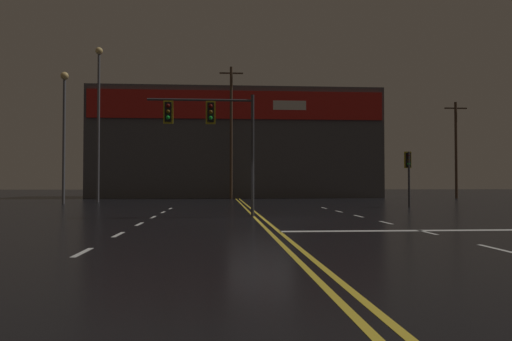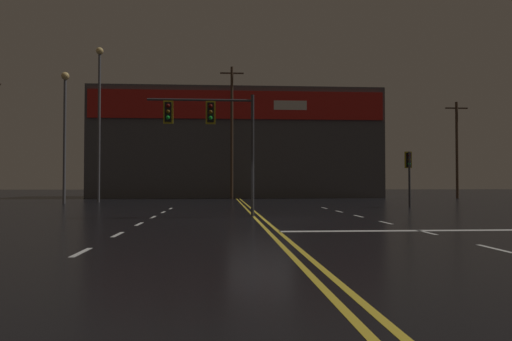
{
  "view_description": "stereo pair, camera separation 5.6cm",
  "coord_description": "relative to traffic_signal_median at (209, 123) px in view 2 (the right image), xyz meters",
  "views": [
    {
      "loc": [
        -1.58,
        -19.5,
        1.42
      ],
      "look_at": [
        0.0,
        2.64,
        2.0
      ],
      "focal_mm": 35.0,
      "sensor_mm": 36.0,
      "label": 1
    },
    {
      "loc": [
        -1.52,
        -19.51,
        1.42
      ],
      "look_at": [
        0.0,
        2.64,
        2.0
      ],
      "focal_mm": 35.0,
      "sensor_mm": 36.0,
      "label": 2
    }
  ],
  "objects": [
    {
      "name": "building_backdrop",
      "position": [
        2.08,
        31.28,
        1.44
      ],
      "size": [
        28.88,
        10.23,
        10.87
      ],
      "color": "#4C4C51",
      "rests_on": "ground"
    },
    {
      "name": "road_markings",
      "position": [
        2.83,
        -2.73,
        -4.01
      ],
      "size": [
        13.11,
        60.0,
        0.01
      ],
      "color": "gold",
      "rests_on": "ground"
    },
    {
      "name": "ground_plane",
      "position": [
        2.08,
        -1.9,
        -4.01
      ],
      "size": [
        200.0,
        200.0,
        0.0
      ],
      "primitive_type": "plane",
      "color": "black"
    },
    {
      "name": "traffic_signal_corner_northeast",
      "position": [
        11.72,
        7.7,
        -1.56
      ],
      "size": [
        0.42,
        0.36,
        3.34
      ],
      "color": "#38383D",
      "rests_on": "ground"
    },
    {
      "name": "streetlight_median_approach",
      "position": [
        -10.54,
        14.55,
        1.95
      ],
      "size": [
        0.56,
        0.56,
        9.32
      ],
      "color": "#59595E",
      "rests_on": "ground"
    },
    {
      "name": "streetlight_near_left",
      "position": [
        -8.84,
        17.42,
        3.35
      ],
      "size": [
        0.56,
        0.56,
        11.9
      ],
      "color": "#59595E",
      "rests_on": "ground"
    },
    {
      "name": "traffic_signal_median",
      "position": [
        0.0,
        0.0,
        0.0
      ],
      "size": [
        4.58,
        0.36,
        5.26
      ],
      "color": "#38383D",
      "rests_on": "ground"
    },
    {
      "name": "utility_pole_row",
      "position": [
        0.26,
        24.95,
        1.69
      ],
      "size": [
        45.81,
        0.26,
        12.33
      ],
      "color": "#4C3828",
      "rests_on": "ground"
    }
  ]
}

